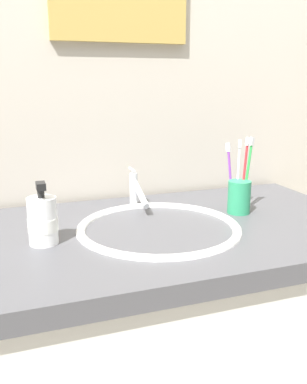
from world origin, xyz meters
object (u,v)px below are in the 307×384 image
at_px(toothbrush_cup, 239,197).
at_px(toothbrush_purple, 230,172).
at_px(soap_dispenser, 43,221).
at_px(toothbrush_green, 248,169).
at_px(toothbrush_white, 238,170).
at_px(toothbrush_red, 245,169).
at_px(faucet, 135,190).

bearing_deg(toothbrush_cup, toothbrush_purple, 114.86).
height_order(toothbrush_purple, soap_dispenser, toothbrush_purple).
xyz_separation_m(toothbrush_green, soap_dispenser, (-0.58, -0.07, -0.07)).
bearing_deg(soap_dispenser, toothbrush_white, 8.80).
xyz_separation_m(toothbrush_cup, soap_dispenser, (-0.55, -0.06, 0.01)).
relative_size(toothbrush_red, toothbrush_green, 1.00).
xyz_separation_m(toothbrush_purple, toothbrush_white, (0.03, -0.00, 0.00)).
bearing_deg(toothbrush_white, toothbrush_purple, 174.36).
bearing_deg(toothbrush_red, toothbrush_green, -6.54).
bearing_deg(toothbrush_cup, toothbrush_red, 34.56).
distance_m(faucet, toothbrush_cup, 0.30).
relative_size(faucet, toothbrush_cup, 1.75).
distance_m(toothbrush_red, toothbrush_white, 0.02).
bearing_deg(toothbrush_purple, soap_dispenser, -170.53).
relative_size(toothbrush_red, toothbrush_purple, 1.09).
height_order(toothbrush_cup, toothbrush_red, toothbrush_red).
bearing_deg(toothbrush_green, toothbrush_red, 173.46).
distance_m(toothbrush_cup, toothbrush_green, 0.08).
bearing_deg(soap_dispenser, toothbrush_green, 7.08).
xyz_separation_m(toothbrush_white, soap_dispenser, (-0.56, -0.09, -0.06)).
bearing_deg(toothbrush_white, soap_dispenser, -171.20).
xyz_separation_m(faucet, toothbrush_cup, (0.27, -0.14, -0.01)).
bearing_deg(toothbrush_cup, soap_dispenser, -174.03).
relative_size(faucet, soap_dispenser, 1.10).
xyz_separation_m(toothbrush_cup, toothbrush_purple, (-0.01, 0.03, 0.07)).
bearing_deg(toothbrush_purple, faucet, 155.80).
distance_m(toothbrush_white, toothbrush_green, 0.03).
height_order(toothbrush_white, toothbrush_green, toothbrush_green).
relative_size(toothbrush_white, toothbrush_green, 0.96).
relative_size(faucet, toothbrush_green, 0.78).
relative_size(toothbrush_cup, toothbrush_white, 0.47).
distance_m(toothbrush_purple, toothbrush_white, 0.03).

